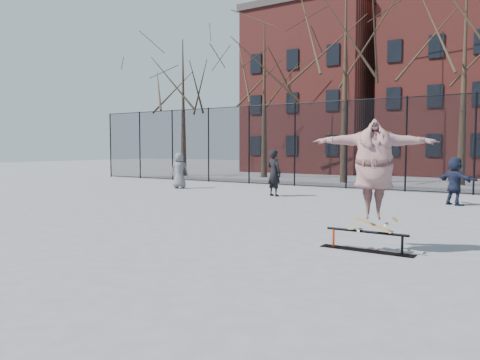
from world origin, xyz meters
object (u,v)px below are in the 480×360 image
Objects in this scene: skateboard at (373,229)px; bystander_grey at (180,170)px; bystander_black at (274,173)px; skater at (374,176)px; bystander_navy at (455,181)px; skate_rail at (366,243)px.

bystander_grey reaches higher than skateboard.
bystander_black is (5.25, -0.59, 0.07)m from bystander_grey.
bystander_navy is at bearing 69.32° from skater.
skate_rail is 1.08× the size of bystander_navy.
skater is at bearing 148.28° from bystander_black.
skate_rail is 13.86m from bystander_grey.
skate_rail is at bearing 147.76° from bystander_black.
skateboard is 9.64m from bystander_black.
bystander_grey is at bearing 12.01° from bystander_black.
bystander_black is 1.14× the size of bystander_navy.
bystander_grey is (-11.42, 7.99, -0.53)m from skater.
bystander_navy reaches higher than skateboard.
bystander_black reaches higher than skateboard.
skateboard is at bearing 148.28° from bystander_black.
skater is 9.64m from bystander_black.
skateboard is 0.93m from skater.
bystander_grey reaches higher than skate_rail.
skateboard is at bearing 0.00° from skate_rail.
skate_rail is 8.17m from bystander_navy.
skateboard is 8.15m from bystander_navy.
bystander_grey is at bearing 34.33° from bystander_navy.
bystander_black is (-6.17, 7.40, -0.46)m from skater.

